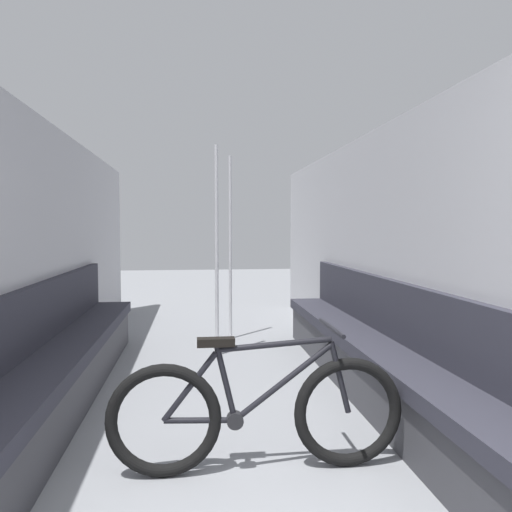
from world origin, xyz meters
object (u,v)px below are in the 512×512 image
at_px(bench_seat_row_left, 54,374).
at_px(bench_seat_row_right, 380,362).
at_px(bicycle, 258,413).
at_px(grab_pole_far, 230,250).
at_px(grab_pole_near, 217,254).

bearing_deg(bench_seat_row_left, bench_seat_row_right, 0.00).
xyz_separation_m(bicycle, grab_pole_far, (0.09, 3.26, 0.73)).
xyz_separation_m(bench_seat_row_right, bicycle, (-1.05, -0.94, 0.01)).
bearing_deg(grab_pole_near, bicycle, -87.51).
xyz_separation_m(bench_seat_row_left, bicycle, (1.31, -0.94, 0.01)).
bearing_deg(grab_pole_near, bench_seat_row_left, -127.78).
xyz_separation_m(bench_seat_row_right, grab_pole_near, (-1.15, 1.55, 0.75)).
distance_m(bench_seat_row_left, grab_pole_far, 2.81).
distance_m(bench_seat_row_left, bench_seat_row_right, 2.36).
bearing_deg(bicycle, bench_seat_row_left, 156.22).
distance_m(bench_seat_row_left, grab_pole_near, 2.10).
bearing_deg(bicycle, grab_pole_near, 104.41).
relative_size(bench_seat_row_left, grab_pole_near, 2.10).
xyz_separation_m(bench_seat_row_left, grab_pole_near, (1.20, 1.55, 0.75)).
relative_size(bench_seat_row_right, grab_pole_far, 2.10).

